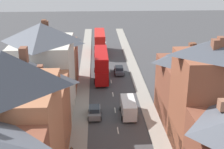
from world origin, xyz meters
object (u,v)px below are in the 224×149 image
object	(u,v)px
double_decker_bus_lead	(101,64)
car_near_blue	(95,112)
double_decker_bus_mid_street	(100,42)
car_near_silver	(119,70)
delivery_van	(128,107)

from	to	relation	value
double_decker_bus_lead	car_near_blue	bearing A→B (deg)	-94.64
double_decker_bus_mid_street	car_near_silver	xyz separation A→B (m)	(3.61, -15.04, -2.01)
double_decker_bus_mid_street	car_near_blue	distance (m)	33.29
car_near_silver	delivery_van	size ratio (longest dim) A/B	0.78
double_decker_bus_mid_street	car_near_blue	size ratio (longest dim) A/B	2.82
car_near_blue	car_near_silver	xyz separation A→B (m)	(4.90, 18.17, -0.05)
double_decker_bus_mid_street	delivery_van	distance (m)	33.22
car_near_blue	car_near_silver	distance (m)	18.82
double_decker_bus_mid_street	car_near_blue	world-z (taller)	double_decker_bus_mid_street
double_decker_bus_mid_street	delivery_van	world-z (taller)	double_decker_bus_mid_street
car_near_blue	car_near_silver	world-z (taller)	car_near_blue
delivery_van	double_decker_bus_lead	bearing A→B (deg)	102.95
car_near_blue	delivery_van	bearing A→B (deg)	2.52
car_near_silver	double_decker_bus_lead	bearing A→B (deg)	-148.01
delivery_van	car_near_silver	bearing A→B (deg)	90.00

